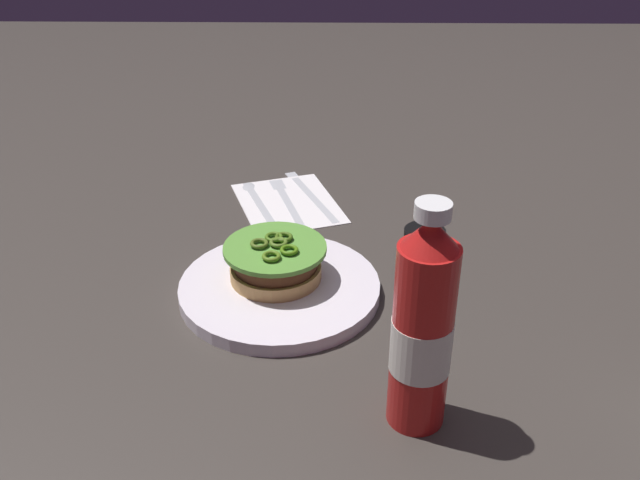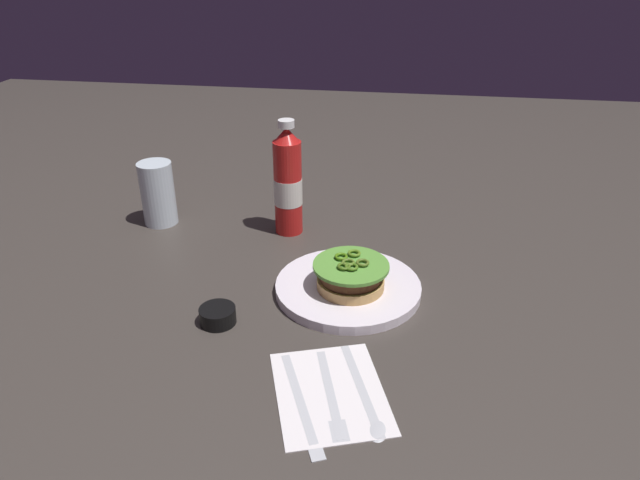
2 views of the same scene
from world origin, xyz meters
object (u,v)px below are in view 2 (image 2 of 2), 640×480
at_px(dinner_plate, 348,287).
at_px(burger_sandwich, 351,275).
at_px(butter_knife, 303,407).
at_px(napkin, 330,392).
at_px(spoon_utensil, 367,401).
at_px(ketchup_bottle, 288,183).
at_px(water_glass, 158,193).
at_px(condiment_cup, 218,315).
at_px(fork_utensil, 332,399).

distance_m(dinner_plate, burger_sandwich, 0.03).
height_order(burger_sandwich, butter_knife, burger_sandwich).
bearing_deg(dinner_plate, napkin, 0.88).
bearing_deg(spoon_utensil, ketchup_bottle, -157.01).
bearing_deg(butter_knife, spoon_utensil, 106.49).
height_order(burger_sandwich, spoon_utensil, burger_sandwich).
relative_size(water_glass, butter_knife, 0.72).
distance_m(condiment_cup, napkin, 0.24).
bearing_deg(butter_knife, napkin, 140.61).
distance_m(dinner_plate, water_glass, 0.48).
bearing_deg(dinner_plate, butter_knife, -5.29).
relative_size(napkin, spoon_utensil, 1.03).
bearing_deg(napkin, water_glass, -136.98).
bearing_deg(dinner_plate, ketchup_bottle, -145.27).
relative_size(ketchup_bottle, condiment_cup, 4.08).
bearing_deg(spoon_utensil, dinner_plate, -168.25).
relative_size(butter_knife, fork_utensil, 1.10).
distance_m(dinner_plate, fork_utensil, 0.27).
distance_m(condiment_cup, butter_knife, 0.24).
bearing_deg(butter_knife, ketchup_bottle, -166.47).
height_order(ketchup_bottle, butter_knife, ketchup_bottle).
bearing_deg(dinner_plate, fork_utensil, 1.97).
distance_m(dinner_plate, ketchup_bottle, 0.28).
distance_m(butter_knife, fork_utensil, 0.04).
relative_size(butter_knife, spoon_utensil, 1.04).
distance_m(ketchup_bottle, spoon_utensil, 0.53).
bearing_deg(water_glass, napkin, 43.02).
xyz_separation_m(water_glass, condiment_cup, (0.33, 0.24, -0.05)).
bearing_deg(condiment_cup, napkin, 56.63).
relative_size(dinner_plate, spoon_utensil, 1.40).
height_order(water_glass, condiment_cup, water_glass).
xyz_separation_m(dinner_plate, napkin, (0.25, 0.00, -0.01)).
height_order(burger_sandwich, condiment_cup, burger_sandwich).
distance_m(fork_utensil, spoon_utensil, 0.05).
bearing_deg(condiment_cup, dinner_plate, 121.94).
xyz_separation_m(napkin, butter_knife, (0.04, -0.03, 0.00)).
relative_size(condiment_cup, fork_utensil, 0.34).
xyz_separation_m(burger_sandwich, butter_knife, (0.28, -0.03, -0.04)).
distance_m(napkin, fork_utensil, 0.02).
bearing_deg(fork_utensil, butter_knife, -60.83).
height_order(dinner_plate, condiment_cup, condiment_cup).
bearing_deg(butter_knife, water_glass, -141.27).
height_order(burger_sandwich, water_glass, water_glass).
bearing_deg(burger_sandwich, fork_utensil, 0.91).
relative_size(water_glass, spoon_utensil, 0.75).
xyz_separation_m(fork_utensil, spoon_utensil, (-0.00, 0.05, 0.00)).
xyz_separation_m(burger_sandwich, condiment_cup, (0.11, -0.20, -0.03)).
xyz_separation_m(napkin, spoon_utensil, (0.01, 0.05, 0.00)).
height_order(burger_sandwich, napkin, burger_sandwich).
bearing_deg(fork_utensil, ketchup_bottle, -161.97).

